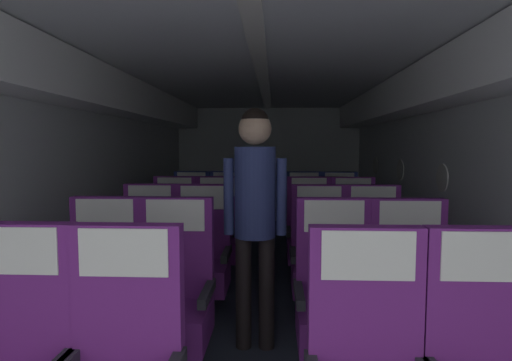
% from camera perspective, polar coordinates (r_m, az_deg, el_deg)
% --- Properties ---
extents(ground, '(3.63, 8.05, 0.02)m').
position_cam_1_polar(ground, '(4.13, 0.74, -15.27)').
color(ground, '#2D3342').
extents(fuselage_shell, '(3.51, 7.70, 2.17)m').
position_cam_1_polar(fuselage_shell, '(4.14, 0.90, 7.25)').
color(fuselage_shell, silver).
rests_on(fuselage_shell, ground).
extents(seat_b_left_window, '(0.49, 0.47, 1.08)m').
position_cam_1_polar(seat_b_left_window, '(2.87, -20.51, -14.91)').
color(seat_b_left_window, '#38383D').
rests_on(seat_b_left_window, ground).
extents(seat_b_left_aisle, '(0.49, 0.47, 1.08)m').
position_cam_1_polar(seat_b_left_aisle, '(2.72, -11.33, -15.79)').
color(seat_b_left_aisle, '#38383D').
rests_on(seat_b_left_aisle, ground).
extents(seat_b_right_aisle, '(0.49, 0.47, 1.08)m').
position_cam_1_polar(seat_b_right_aisle, '(2.78, 20.70, -15.58)').
color(seat_b_right_aisle, '#38383D').
rests_on(seat_b_right_aisle, ground).
extents(seat_b_right_window, '(0.49, 0.47, 1.08)m').
position_cam_1_polar(seat_b_right_window, '(2.69, 10.80, -16.09)').
color(seat_b_right_window, '#38383D').
rests_on(seat_b_right_window, ground).
extents(seat_c_left_window, '(0.49, 0.47, 1.08)m').
position_cam_1_polar(seat_c_left_window, '(3.70, -14.68, -10.33)').
color(seat_c_left_window, '#38383D').
rests_on(seat_c_left_window, ground).
extents(seat_c_left_aisle, '(0.49, 0.47, 1.08)m').
position_cam_1_polar(seat_c_left_aisle, '(3.57, -7.57, -10.75)').
color(seat_c_left_aisle, '#38383D').
rests_on(seat_c_left_aisle, ground).
extents(seat_c_right_aisle, '(0.49, 0.47, 1.08)m').
position_cam_1_polar(seat_c_right_aisle, '(3.63, 15.99, -10.63)').
color(seat_c_right_aisle, '#38383D').
rests_on(seat_c_right_aisle, ground).
extents(seat_c_right_window, '(0.49, 0.47, 1.08)m').
position_cam_1_polar(seat_c_right_window, '(3.55, 8.73, -10.85)').
color(seat_c_right_window, '#38383D').
rests_on(seat_c_right_window, ground).
extents(seat_d_left_window, '(0.49, 0.47, 1.08)m').
position_cam_1_polar(seat_d_left_window, '(4.55, -11.33, -7.42)').
color(seat_d_left_window, '#38383D').
rests_on(seat_d_left_window, ground).
extents(seat_d_left_aisle, '(0.49, 0.47, 1.08)m').
position_cam_1_polar(seat_d_left_aisle, '(4.48, -5.46, -7.56)').
color(seat_d_left_aisle, '#38383D').
rests_on(seat_d_left_aisle, ground).
extents(seat_d_right_aisle, '(0.49, 0.47, 1.08)m').
position_cam_1_polar(seat_d_right_aisle, '(4.49, 13.33, -7.62)').
color(seat_d_right_aisle, '#38383D').
rests_on(seat_d_right_aisle, ground).
extents(seat_d_right_window, '(0.49, 0.47, 1.08)m').
position_cam_1_polar(seat_d_right_window, '(4.45, 7.33, -7.66)').
color(seat_d_right_window, '#38383D').
rests_on(seat_d_right_window, ground).
extents(seat_e_left_window, '(0.49, 0.47, 1.08)m').
position_cam_1_polar(seat_e_left_window, '(5.43, -9.01, -5.43)').
color(seat_e_left_window, '#38383D').
rests_on(seat_e_left_window, ground).
extents(seat_e_left_aisle, '(0.49, 0.47, 1.08)m').
position_cam_1_polar(seat_e_left_aisle, '(5.38, -4.01, -5.47)').
color(seat_e_left_aisle, '#38383D').
rests_on(seat_e_left_aisle, ground).
extents(seat_e_right_aisle, '(0.49, 0.47, 1.08)m').
position_cam_1_polar(seat_e_right_aisle, '(5.39, 11.49, -5.54)').
color(seat_e_right_aisle, '#38383D').
rests_on(seat_e_right_aisle, ground).
extents(seat_e_right_window, '(0.49, 0.47, 1.08)m').
position_cam_1_polar(seat_e_right_window, '(5.36, 6.66, -5.54)').
color(seat_e_right_window, '#38383D').
rests_on(seat_e_right_window, ground).
extents(flight_attendant, '(0.43, 0.28, 1.66)m').
position_cam_1_polar(flight_attendant, '(2.82, -0.14, -2.86)').
color(flight_attendant, black).
rests_on(flight_attendant, ground).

